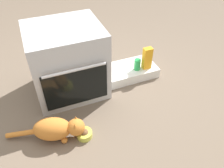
{
  "coord_description": "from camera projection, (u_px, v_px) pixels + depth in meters",
  "views": [
    {
      "loc": [
        -0.27,
        -1.38,
        1.55
      ],
      "look_at": [
        0.29,
        0.02,
        0.25
      ],
      "focal_mm": 36.36,
      "sensor_mm": 36.0,
      "label": 1
    }
  ],
  "objects": [
    {
      "name": "ground",
      "position": [
        83.0,
        114.0,
        2.06
      ],
      "size": [
        8.0,
        8.0,
        0.0
      ],
      "primitive_type": "plane",
      "color": "#6B5B4C"
    },
    {
      "name": "oven",
      "position": [
        67.0,
        61.0,
        2.11
      ],
      "size": [
        0.66,
        0.63,
        0.68
      ],
      "color": "#B7BABF",
      "rests_on": "ground"
    },
    {
      "name": "pantry_cabinet",
      "position": [
        130.0,
        71.0,
        2.47
      ],
      "size": [
        0.56,
        0.32,
        0.1
      ],
      "primitive_type": "cube",
      "color": "white",
      "rests_on": "ground"
    },
    {
      "name": "food_bowl",
      "position": [
        84.0,
        134.0,
        1.86
      ],
      "size": [
        0.13,
        0.13,
        0.08
      ],
      "color": "#D1D14C",
      "rests_on": "ground"
    },
    {
      "name": "cat",
      "position": [
        57.0,
        129.0,
        1.8
      ],
      "size": [
        0.62,
        0.29,
        0.21
      ],
      "rotation": [
        0.0,
        0.0,
        -0.35
      ],
      "color": "#C6752D",
      "rests_on": "ground"
    },
    {
      "name": "soda_can",
      "position": [
        137.0,
        65.0,
        2.37
      ],
      "size": [
        0.07,
        0.07,
        0.12
      ],
      "primitive_type": "cylinder",
      "color": "green",
      "rests_on": "pantry_cabinet"
    },
    {
      "name": "juice_carton",
      "position": [
        147.0,
        58.0,
        2.35
      ],
      "size": [
        0.09,
        0.06,
        0.24
      ],
      "primitive_type": "cube",
      "color": "orange",
      "rests_on": "pantry_cabinet"
    }
  ]
}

